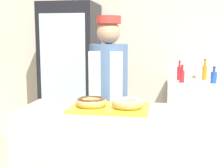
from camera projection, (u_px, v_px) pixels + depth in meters
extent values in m
cube|color=beige|center=(136.00, 45.00, 4.35)|extent=(8.00, 0.06, 2.70)
cube|color=beige|center=(110.00, 167.00, 2.41)|extent=(1.36, 0.61, 0.91)
cube|color=yellow|center=(110.00, 108.00, 2.34)|extent=(0.59, 0.39, 0.02)
torus|color=tan|center=(91.00, 102.00, 2.34)|extent=(0.24, 0.24, 0.06)
torus|color=#472814|center=(91.00, 100.00, 2.34)|extent=(0.21, 0.21, 0.04)
torus|color=tan|center=(128.00, 104.00, 2.30)|extent=(0.24, 0.24, 0.06)
torus|color=white|center=(128.00, 102.00, 2.29)|extent=(0.21, 0.21, 0.04)
cube|color=black|center=(100.00, 100.00, 2.50)|extent=(0.07, 0.07, 0.03)
cube|color=black|center=(126.00, 101.00, 2.46)|extent=(0.07, 0.07, 0.03)
cylinder|color=#4C4C51|center=(109.00, 148.00, 3.00)|extent=(0.25, 0.25, 0.79)
cylinder|color=#4C6B99|center=(109.00, 76.00, 2.90)|extent=(0.35, 0.35, 0.60)
cube|color=white|center=(106.00, 121.00, 2.80)|extent=(0.30, 0.02, 1.25)
sphere|color=tan|center=(109.00, 32.00, 2.84)|extent=(0.22, 0.22, 0.22)
cylinder|color=#B2332D|center=(109.00, 20.00, 2.82)|extent=(0.23, 0.23, 0.07)
cube|color=black|center=(71.00, 76.00, 4.17)|extent=(0.69, 0.67, 1.88)
cube|color=silver|center=(63.00, 76.00, 3.82)|extent=(0.57, 0.02, 1.51)
cube|color=white|center=(210.00, 117.00, 3.94)|extent=(1.08, 0.67, 0.90)
cube|color=gray|center=(212.00, 84.00, 3.88)|extent=(1.08, 0.67, 0.01)
cylinder|color=red|center=(182.00, 76.00, 3.83)|extent=(0.06, 0.06, 0.15)
cylinder|color=red|center=(182.00, 68.00, 3.82)|extent=(0.03, 0.03, 0.06)
cylinder|color=black|center=(182.00, 65.00, 3.81)|extent=(0.03, 0.03, 0.01)
cylinder|color=red|center=(179.00, 73.00, 4.05)|extent=(0.06, 0.06, 0.18)
cylinder|color=red|center=(180.00, 64.00, 4.03)|extent=(0.03, 0.03, 0.07)
cylinder|color=black|center=(180.00, 61.00, 4.03)|extent=(0.03, 0.03, 0.01)
cylinder|color=#1E4CB2|center=(214.00, 78.00, 3.78)|extent=(0.07, 0.07, 0.14)
cylinder|color=#1E4CB2|center=(214.00, 70.00, 3.76)|extent=(0.03, 0.03, 0.05)
cylinder|color=black|center=(214.00, 67.00, 3.76)|extent=(0.04, 0.04, 0.01)
cylinder|color=orange|center=(205.00, 73.00, 4.06)|extent=(0.06, 0.06, 0.19)
cylinder|color=orange|center=(205.00, 63.00, 4.04)|extent=(0.03, 0.03, 0.07)
cylinder|color=black|center=(205.00, 60.00, 4.03)|extent=(0.03, 0.03, 0.01)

